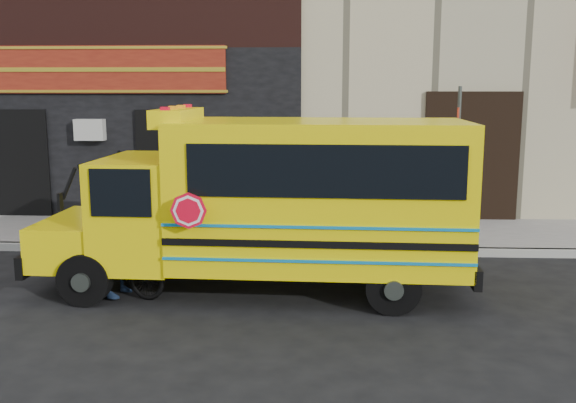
{
  "coord_description": "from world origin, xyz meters",
  "views": [
    {
      "loc": [
        0.44,
        -9.71,
        3.27
      ],
      "look_at": [
        -0.13,
        1.85,
        1.18
      ],
      "focal_mm": 40.0,
      "sensor_mm": 36.0,
      "label": 1
    }
  ],
  "objects_px": {
    "sign_pole": "(457,162)",
    "cyclist": "(117,237)",
    "school_bus": "(278,199)",
    "bicycle": "(118,265)"
  },
  "relations": [
    {
      "from": "sign_pole",
      "to": "bicycle",
      "type": "bearing_deg",
      "value": -151.29
    },
    {
      "from": "bicycle",
      "to": "cyclist",
      "type": "distance_m",
      "value": 0.47
    },
    {
      "from": "school_bus",
      "to": "bicycle",
      "type": "bearing_deg",
      "value": -170.26
    },
    {
      "from": "school_bus",
      "to": "sign_pole",
      "type": "relative_size",
      "value": 2.13
    },
    {
      "from": "school_bus",
      "to": "sign_pole",
      "type": "xyz_separation_m",
      "value": [
        3.37,
        2.78,
        0.29
      ]
    },
    {
      "from": "sign_pole",
      "to": "cyclist",
      "type": "distance_m",
      "value": 6.74
    },
    {
      "from": "sign_pole",
      "to": "bicycle",
      "type": "relative_size",
      "value": 1.95
    },
    {
      "from": "cyclist",
      "to": "school_bus",
      "type": "bearing_deg",
      "value": -64.99
    },
    {
      "from": "bicycle",
      "to": "cyclist",
      "type": "height_order",
      "value": "cyclist"
    },
    {
      "from": "sign_pole",
      "to": "cyclist",
      "type": "relative_size",
      "value": 1.69
    }
  ]
}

